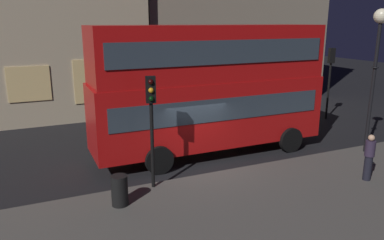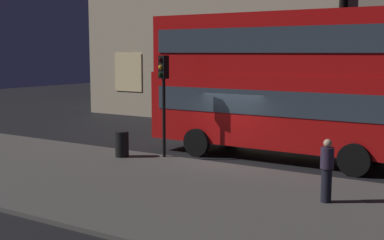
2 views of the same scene
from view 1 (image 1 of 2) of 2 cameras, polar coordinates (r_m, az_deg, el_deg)
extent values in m
plane|color=black|center=(14.99, 0.63, -7.14)|extent=(80.00, 80.00, 0.00)
cube|color=#4C4944|center=(11.14, 11.62, -15.34)|extent=(44.00, 7.84, 0.12)
cube|color=#E5C67F|center=(21.63, -23.48, 5.03)|extent=(2.14, 0.06, 1.85)
cube|color=#E5C67F|center=(21.92, -14.70, 5.71)|extent=(2.14, 0.06, 2.43)
cube|color=#E5C67F|center=(24.27, 0.01, 6.75)|extent=(1.74, 0.06, 2.50)
cube|color=#F9E09E|center=(25.48, 5.67, 7.34)|extent=(1.74, 0.06, 2.52)
cube|color=#E5C67F|center=(26.90, 10.79, 8.00)|extent=(1.74, 0.06, 2.02)
cube|color=#F2D18C|center=(28.51, 15.37, 8.47)|extent=(1.74, 0.06, 2.03)
cube|color=#B20F0F|center=(15.97, 2.63, 1.36)|extent=(9.90, 2.49, 2.70)
cube|color=#B20F0F|center=(15.58, 2.74, 10.16)|extent=(9.70, 2.44, 2.20)
cube|color=#2D3842|center=(15.89, 2.65, 2.55)|extent=(9.11, 2.55, 0.90)
cube|color=#2D3842|center=(15.58, 2.74, 10.56)|extent=(9.11, 2.55, 0.90)
cube|color=#F2D84C|center=(18.28, 16.95, 12.13)|extent=(0.08, 1.49, 0.44)
sphere|color=white|center=(19.51, 14.68, 0.34)|extent=(0.24, 0.24, 0.24)
sphere|color=white|center=(18.32, 17.81, -0.81)|extent=(0.24, 0.24, 0.24)
cylinder|color=black|center=(19.04, 9.93, -0.83)|extent=(1.09, 0.24, 1.09)
cylinder|color=black|center=(17.05, 14.74, -2.95)|extent=(1.09, 0.24, 1.09)
cylinder|color=black|center=(16.55, -7.93, -3.14)|extent=(1.09, 0.24, 1.09)
cylinder|color=black|center=(14.21, -4.98, -6.09)|extent=(1.09, 0.24, 1.09)
cylinder|color=black|center=(12.56, -6.04, -3.92)|extent=(0.12, 0.12, 2.93)
cube|color=black|center=(12.09, -6.29, 4.61)|extent=(0.37, 0.32, 0.85)
sphere|color=black|center=(11.90, -6.27, 5.77)|extent=(0.17, 0.17, 0.17)
sphere|color=orange|center=(11.94, -6.23, 4.49)|extent=(0.17, 0.17, 0.17)
sphere|color=black|center=(11.99, -6.19, 3.22)|extent=(0.17, 0.17, 0.17)
cylinder|color=black|center=(23.25, 19.96, 4.08)|extent=(0.12, 0.12, 3.27)
cube|color=black|center=(22.99, 20.41, 9.14)|extent=(0.38, 0.33, 0.85)
sphere|color=black|center=(23.10, 20.30, 9.84)|extent=(0.17, 0.17, 0.17)
sphere|color=orange|center=(23.12, 20.24, 9.18)|extent=(0.17, 0.17, 0.17)
sphere|color=black|center=(23.14, 20.18, 8.51)|extent=(0.17, 0.17, 0.17)
cylinder|color=black|center=(17.38, 25.65, 4.14)|extent=(0.14, 0.14, 5.40)
torus|color=black|center=(17.26, 26.00, 7.17)|extent=(0.28, 0.28, 0.06)
sphere|color=#F9EFC6|center=(17.16, 26.78, 13.90)|extent=(0.58, 0.58, 0.58)
cylinder|color=black|center=(14.75, 25.08, -6.60)|extent=(0.28, 0.28, 0.90)
cylinder|color=#2D2338|center=(14.52, 25.40, -3.91)|extent=(0.35, 0.35, 0.56)
sphere|color=tan|center=(14.41, 25.56, -2.45)|extent=(0.22, 0.22, 0.22)
cylinder|color=black|center=(11.84, -10.92, -10.45)|extent=(0.51, 0.51, 0.96)
camera|label=2|loc=(15.86, 80.95, -3.47)|focal=49.41mm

